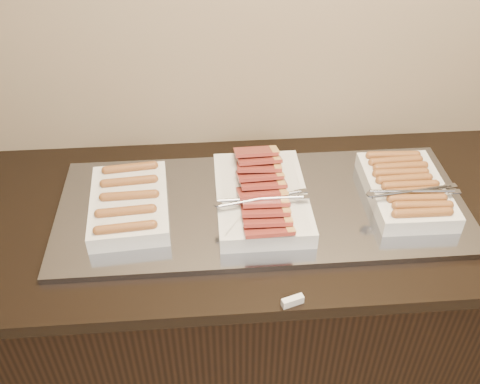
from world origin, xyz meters
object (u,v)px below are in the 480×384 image
(dish_right, at_px, (406,189))
(dish_center, at_px, (261,196))
(dish_left, at_px, (129,203))
(counter, at_px, (262,305))
(warming_tray, at_px, (262,207))

(dish_right, bearing_deg, dish_center, -179.27)
(dish_left, distance_m, dish_right, 0.81)
(counter, distance_m, dish_right, 0.65)
(warming_tray, bearing_deg, dish_center, -141.27)
(dish_left, height_order, dish_right, dish_right)
(dish_left, bearing_deg, dish_right, -4.25)
(dish_left, bearing_deg, dish_center, -4.44)
(counter, distance_m, dish_left, 0.64)
(counter, xyz_separation_m, dish_right, (0.41, -0.00, 0.50))
(counter, relative_size, dish_left, 6.03)
(warming_tray, bearing_deg, dish_left, -180.00)
(dish_center, bearing_deg, dish_left, 179.46)
(dish_right, bearing_deg, warming_tray, -179.71)
(warming_tray, bearing_deg, counter, 0.00)
(counter, distance_m, dish_center, 0.50)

